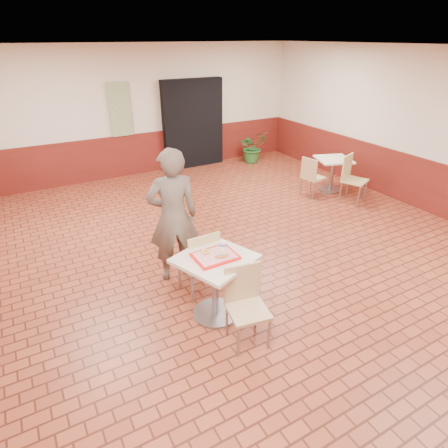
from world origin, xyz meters
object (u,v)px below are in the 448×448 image
customer (173,217)px  main_table (215,277)px  serving_tray (215,256)px  chair_second_left (311,175)px  chair_main_back (200,261)px  second_table (332,169)px  chair_main_front (245,301)px  potted_plant (252,147)px  chair_second_front (351,176)px  ring_donut (205,252)px  long_john_donut (221,255)px  paper_cup (223,245)px

customer → main_table: bearing=106.6°
serving_tray → chair_second_left: serving_tray is taller
chair_main_back → serving_tray: (-0.02, -0.45, 0.32)m
main_table → second_table: 4.90m
chair_main_front → second_table: size_ratio=1.25×
serving_tray → potted_plant: size_ratio=0.58×
customer → chair_second_left: (3.70, 1.39, -0.47)m
chair_second_left → chair_second_front: chair_second_front is taller
ring_donut → chair_second_front: 4.59m
ring_donut → potted_plant: 6.38m
ring_donut → serving_tray: bearing=-51.8°
chair_main_front → chair_second_left: bearing=50.1°
chair_second_front → ring_donut: bearing=179.6°
serving_tray → main_table: bearing=-166.0°
main_table → customer: 1.09m
chair_main_back → long_john_donut: size_ratio=5.68×
long_john_donut → second_table: 4.92m
chair_main_back → serving_tray: bearing=85.0°
chair_second_front → chair_main_front: bearing=-172.7°
main_table → potted_plant: bearing=52.9°
serving_tray → potted_plant: serving_tray is taller
chair_second_left → serving_tray: bearing=113.6°
ring_donut → second_table: ring_donut is taller
serving_tray → paper_cup: bearing=29.8°
chair_second_left → chair_main_front: bearing=119.7°
customer → potted_plant: size_ratio=2.26×
ring_donut → chair_second_left: size_ratio=0.11×
customer → ring_donut: 0.93m
long_john_donut → paper_cup: bearing=55.7°
second_table → customer: bearing=-161.7°
main_table → paper_cup: 0.40m
ring_donut → potted_plant: (3.93, 5.00, -0.46)m
chair_main_front → paper_cup: bearing=95.5°
serving_tray → ring_donut: size_ratio=5.00×
serving_tray → ring_donut: bearing=128.2°
second_table → chair_second_front: size_ratio=0.76×
ring_donut → main_table: bearing=-51.8°
main_table → chair_second_left: chair_second_left is taller
long_john_donut → second_table: bearing=31.1°
paper_cup → chair_second_left: paper_cup is taller
ring_donut → potted_plant: size_ratio=0.12×
ring_donut → second_table: size_ratio=0.13×
chair_second_left → second_table: bearing=-95.9°
chair_main_back → second_table: chair_main_back is taller
serving_tray → chair_second_front: 4.55m
main_table → chair_second_front: 4.54m
long_john_donut → chair_second_left: (3.56, 2.48, -0.41)m
main_table → chair_second_front: size_ratio=0.86×
main_table → chair_main_back: 0.45m
paper_cup → chair_second_front: size_ratio=0.10×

